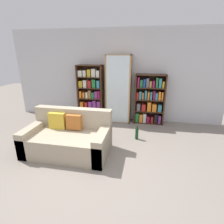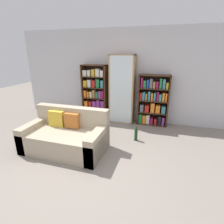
{
  "view_description": "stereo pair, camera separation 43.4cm",
  "coord_description": "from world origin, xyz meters",
  "px_view_note": "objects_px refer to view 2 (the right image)",
  "views": [
    {
      "loc": [
        0.97,
        -2.58,
        2.03
      ],
      "look_at": [
        0.19,
        1.46,
        0.62
      ],
      "focal_mm": 28.0,
      "sensor_mm": 36.0,
      "label": 1
    },
    {
      "loc": [
        1.39,
        -2.47,
        2.03
      ],
      "look_at": [
        0.19,
        1.46,
        0.62
      ],
      "focal_mm": 28.0,
      "sensor_mm": 36.0,
      "label": 2
    }
  ],
  "objects_px": {
    "bookshelf_left": "(95,93)",
    "display_cabinet": "(122,90)",
    "wine_bottle": "(136,135)",
    "bookshelf_right": "(153,102)",
    "couch": "(66,136)"
  },
  "relations": [
    {
      "from": "bookshelf_left",
      "to": "display_cabinet",
      "type": "height_order",
      "value": "display_cabinet"
    },
    {
      "from": "bookshelf_left",
      "to": "wine_bottle",
      "type": "height_order",
      "value": "bookshelf_left"
    },
    {
      "from": "bookshelf_left",
      "to": "bookshelf_right",
      "type": "height_order",
      "value": "bookshelf_left"
    },
    {
      "from": "display_cabinet",
      "to": "bookshelf_right",
      "type": "height_order",
      "value": "display_cabinet"
    },
    {
      "from": "bookshelf_left",
      "to": "display_cabinet",
      "type": "bearing_deg",
      "value": -1.06
    },
    {
      "from": "couch",
      "to": "wine_bottle",
      "type": "xyz_separation_m",
      "value": [
        1.4,
        0.84,
        -0.16
      ]
    },
    {
      "from": "display_cabinet",
      "to": "bookshelf_right",
      "type": "xyz_separation_m",
      "value": [
        0.91,
        0.02,
        -0.3
      ]
    },
    {
      "from": "bookshelf_left",
      "to": "display_cabinet",
      "type": "xyz_separation_m",
      "value": [
        0.87,
        -0.02,
        0.18
      ]
    },
    {
      "from": "bookshelf_left",
      "to": "bookshelf_right",
      "type": "bearing_deg",
      "value": -0.0
    },
    {
      "from": "bookshelf_right",
      "to": "couch",
      "type": "bearing_deg",
      "value": -129.87
    },
    {
      "from": "couch",
      "to": "bookshelf_left",
      "type": "xyz_separation_m",
      "value": [
        -0.11,
        2.0,
        0.51
      ]
    },
    {
      "from": "bookshelf_left",
      "to": "bookshelf_right",
      "type": "xyz_separation_m",
      "value": [
        1.78,
        -0.0,
        -0.12
      ]
    },
    {
      "from": "bookshelf_right",
      "to": "wine_bottle",
      "type": "relative_size",
      "value": 4.12
    },
    {
      "from": "wine_bottle",
      "to": "bookshelf_left",
      "type": "bearing_deg",
      "value": 142.53
    },
    {
      "from": "display_cabinet",
      "to": "bookshelf_left",
      "type": "bearing_deg",
      "value": 178.94
    }
  ]
}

